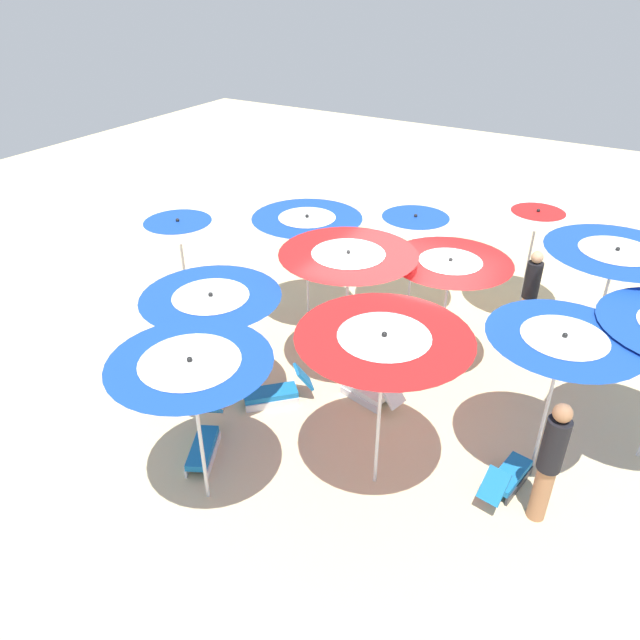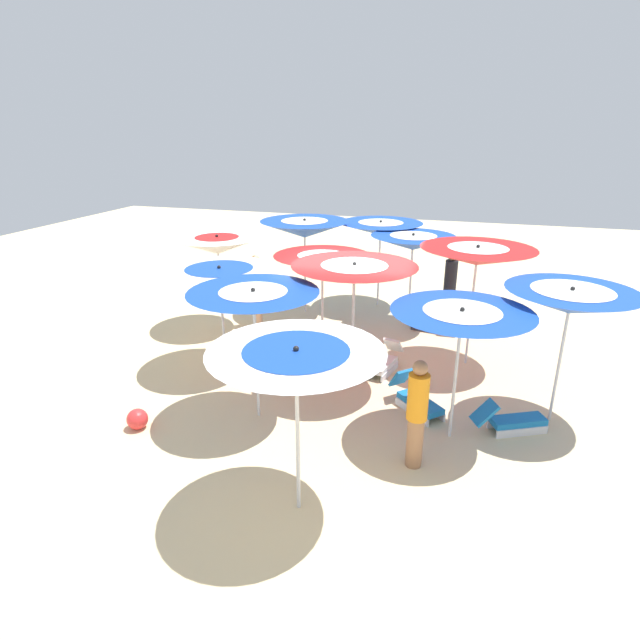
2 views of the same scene
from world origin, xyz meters
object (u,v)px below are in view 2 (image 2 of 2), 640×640
object	(u,v)px
beach_umbrella_3	(254,303)
lounger_3	(434,323)
beachgoer_0	(417,412)
beach_umbrella_1	(461,321)
lounger_0	(512,421)
lounger_1	(384,362)
beach_umbrella_0	(296,365)
beach_umbrella_5	(477,256)
beach_umbrella_9	(217,245)
beach_umbrella_2	(570,301)
beach_umbrella_6	(220,276)
beachgoer_1	(450,286)
beach_umbrella_10	(305,229)
beach_umbrella_8	(413,242)
lounger_2	(417,400)
beach_umbrella_4	(354,274)
beach_ball	(137,419)
beachgoer_2	(256,289)
beach_umbrella_7	(322,263)
beach_umbrella_11	(381,228)

from	to	relation	value
beach_umbrella_3	lounger_3	distance (m)	5.75
lounger_3	beachgoer_0	bearing A→B (deg)	101.90
beach_umbrella_1	lounger_0	xyz separation A→B (m)	(0.96, 0.43, -1.78)
lounger_1	beach_umbrella_1	bearing A→B (deg)	48.75
beach_umbrella_0	lounger_3	size ratio (longest dim) A/B	1.93
beach_umbrella_1	beach_umbrella_5	world-z (taller)	beach_umbrella_5
beach_umbrella_3	beach_umbrella_9	xyz separation A→B (m)	(-2.53, 3.69, -0.01)
beach_umbrella_2	beach_umbrella_6	world-z (taller)	beach_umbrella_2
beach_umbrella_5	beachgoer_1	bearing A→B (deg)	103.97
beach_umbrella_5	beach_umbrella_10	bearing A→B (deg)	153.61
beach_umbrella_1	beach_umbrella_8	distance (m)	4.94
beach_umbrella_10	beachgoer_0	distance (m)	7.05
beach_umbrella_9	lounger_2	xyz separation A→B (m)	(5.11, -2.74, -1.83)
beachgoer_1	beach_umbrella_0	bearing A→B (deg)	123.39
beach_umbrella_4	beach_ball	xyz separation A→B (m)	(-3.02, -2.51, -2.03)
beach_umbrella_9	beach_umbrella_10	xyz separation A→B (m)	(1.65, 1.59, 0.19)
lounger_2	beachgoer_2	bearing A→B (deg)	-169.89
beach_umbrella_2	beach_umbrella_7	size ratio (longest dim) A/B	1.06
lounger_1	beach_ball	size ratio (longest dim) A/B	3.43
beach_umbrella_10	beach_umbrella_3	bearing A→B (deg)	-80.50
beach_umbrella_11	beachgoer_1	xyz separation A→B (m)	(1.95, -1.06, -1.12)
beach_ball	beach_umbrella_7	bearing A→B (deg)	62.55
beach_umbrella_9	beach_ball	world-z (taller)	beach_umbrella_9
beach_umbrella_3	beach_umbrella_11	bearing A→B (deg)	82.22
beach_umbrella_8	beach_ball	xyz separation A→B (m)	(-3.63, -6.00, -1.92)
lounger_2	beach_umbrella_7	bearing A→B (deg)	-175.59
beach_ball	beach_umbrella_10	bearing A→B (deg)	82.08
beach_umbrella_1	lounger_2	size ratio (longest dim) A/B	2.03
beach_umbrella_6	lounger_1	world-z (taller)	beach_umbrella_6
beach_umbrella_2	lounger_2	bearing A→B (deg)	-170.82
beach_umbrella_0	beach_umbrella_6	xyz separation A→B (m)	(-2.82, 3.58, -0.12)
beach_umbrella_5	beachgoer_1	distance (m)	2.55
lounger_3	beachgoer_1	bearing A→B (deg)	-110.28
beach_umbrella_2	beach_ball	xyz separation A→B (m)	(-6.54, -2.25, -1.94)
beach_umbrella_5	beach_umbrella_9	size ratio (longest dim) A/B	1.10
beach_umbrella_6	lounger_0	size ratio (longest dim) A/B	1.71
beach_umbrella_5	beachgoer_2	size ratio (longest dim) A/B	1.42
beachgoer_1	beachgoer_2	distance (m)	4.72
beach_umbrella_10	lounger_3	bearing A→B (deg)	-7.53
beach_umbrella_2	beach_umbrella_8	world-z (taller)	beach_umbrella_2
beach_umbrella_3	beach_umbrella_5	size ratio (longest dim) A/B	0.91
beach_umbrella_8	lounger_2	xyz separation A→B (m)	(0.69, -4.10, -1.89)
beach_umbrella_7	beach_ball	world-z (taller)	beach_umbrella_7
beach_umbrella_11	beachgoer_1	distance (m)	2.48
beach_umbrella_4	beach_umbrella_11	world-z (taller)	beach_umbrella_4
beach_umbrella_2	lounger_1	distance (m)	3.71
beach_umbrella_9	beach_umbrella_10	world-z (taller)	beach_umbrella_10
beach_umbrella_11	lounger_2	xyz separation A→B (m)	(1.71, -5.42, -1.93)
beach_umbrella_7	lounger_2	size ratio (longest dim) A/B	2.05
beach_ball	lounger_2	bearing A→B (deg)	23.66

